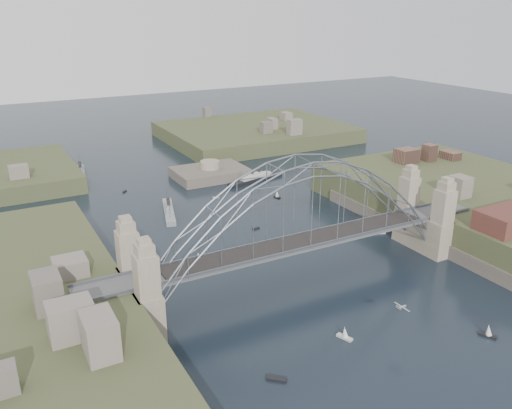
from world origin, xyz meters
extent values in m
plane|color=black|center=(0.00, 0.00, 0.00)|extent=(500.00, 500.00, 0.00)
cube|color=#525255|center=(0.00, 0.00, 8.00)|extent=(84.00, 6.00, 0.70)
cube|color=slate|center=(0.00, -3.00, 8.55)|extent=(84.00, 0.25, 0.50)
cube|color=slate|center=(0.00, 3.00, 8.55)|extent=(84.00, 0.25, 0.50)
cube|color=black|center=(0.00, 0.00, 8.55)|extent=(55.20, 5.20, 0.35)
cube|color=gray|center=(-31.50, -5.00, 8.85)|extent=(3.40, 3.40, 17.70)
cube|color=gray|center=(-31.50, 5.00, 8.85)|extent=(3.40, 3.40, 17.70)
cube|color=gray|center=(31.50, -5.00, 8.85)|extent=(3.40, 3.40, 17.70)
cube|color=gray|center=(31.50, 5.00, 8.85)|extent=(3.40, 3.40, 17.70)
cube|color=gray|center=(-31.50, 0.00, 4.00)|extent=(4.08, 13.80, 8.00)
cube|color=gray|center=(31.50, 0.00, 4.00)|extent=(4.08, 13.80, 8.00)
cube|color=#534A42|center=(-35.50, 0.00, 1.00)|extent=(6.00, 70.00, 4.00)
cube|color=#3D4425|center=(58.00, 0.00, 2.00)|extent=(50.00, 90.00, 12.00)
cube|color=#534A42|center=(35.50, 0.00, 1.00)|extent=(6.00, 70.00, 4.00)
cube|color=#3D4425|center=(50.00, 110.00, 0.75)|extent=(70.00, 55.00, 9.50)
cube|color=#534A42|center=(12.00, 70.00, -0.50)|extent=(22.00, 16.00, 7.00)
cylinder|color=gray|center=(12.00, 70.00, 4.20)|extent=(6.00, 6.00, 2.40)
cube|color=gray|center=(-10.10, 46.42, 0.39)|extent=(7.16, 17.72, 1.58)
cube|color=gray|center=(-10.10, 46.42, 1.58)|extent=(4.39, 9.88, 1.18)
cube|color=gray|center=(-10.10, 46.42, 2.47)|extent=(2.47, 4.63, 0.79)
cylinder|color=black|center=(-10.44, 45.23, 3.16)|extent=(0.85, 0.85, 1.58)
cylinder|color=black|center=(-9.76, 47.62, 3.16)|extent=(0.85, 0.85, 1.58)
cylinder|color=slate|center=(-11.57, 41.30, 2.96)|extent=(0.16, 0.16, 3.95)
cylinder|color=slate|center=(-8.64, 51.54, 2.96)|extent=(0.16, 0.16, 3.95)
cube|color=gray|center=(-23.37, 90.67, 0.46)|extent=(5.40, 18.49, 1.83)
cube|color=gray|center=(-23.37, 90.67, 1.83)|extent=(3.47, 10.25, 1.37)
cube|color=gray|center=(-23.37, 90.67, 2.86)|extent=(2.10, 4.74, 0.92)
cylinder|color=black|center=(-23.58, 89.41, 3.66)|extent=(0.91, 0.91, 1.83)
cylinder|color=black|center=(-23.17, 91.94, 3.66)|extent=(0.91, 0.91, 1.83)
cylinder|color=slate|center=(-24.25, 85.25, 3.44)|extent=(0.18, 0.18, 4.58)
cylinder|color=slate|center=(-22.50, 96.10, 3.44)|extent=(0.18, 0.18, 4.58)
cube|color=black|center=(22.89, 60.12, 0.37)|extent=(20.29, 7.39, 1.47)
cube|color=#BBBBB6|center=(22.89, 60.12, 1.47)|extent=(11.29, 4.60, 1.10)
cube|color=#BBBBB6|center=(22.89, 60.12, 2.30)|extent=(5.27, 2.65, 0.73)
cylinder|color=black|center=(21.52, 59.79, 2.94)|extent=(0.99, 0.99, 1.47)
cylinder|color=black|center=(24.27, 60.45, 2.94)|extent=(0.99, 0.99, 1.47)
cylinder|color=slate|center=(17.00, 58.71, 2.76)|extent=(0.15, 0.15, 3.67)
cylinder|color=slate|center=(28.79, 61.53, 2.76)|extent=(0.15, 0.15, 3.67)
cube|color=#AAABB2|center=(3.27, -23.62, 5.85)|extent=(1.60, 0.31, 0.28)
cube|color=#AAABB2|center=(3.27, -23.62, 5.90)|extent=(0.31, 3.18, 0.06)
cube|color=#AAABB2|center=(2.48, -23.63, 6.00)|extent=(0.17, 1.00, 0.35)
cube|color=#BBBBB6|center=(-14.00, 17.47, 0.15)|extent=(2.46, 1.14, 0.45)
cylinder|color=slate|center=(-14.00, 17.47, 1.20)|extent=(0.08, 0.08, 2.20)
cone|color=silver|center=(-14.00, 17.47, 1.20)|extent=(1.38, 1.18, 1.92)
cube|color=#BBBBB6|center=(4.78, 26.85, 0.15)|extent=(1.95, 0.92, 0.45)
cube|color=#BBBBB6|center=(-4.22, -19.35, 0.15)|extent=(1.74, 2.83, 0.45)
cylinder|color=slate|center=(-4.22, -19.35, 1.20)|extent=(0.08, 0.08, 2.20)
cone|color=silver|center=(-4.22, -19.35, 1.20)|extent=(1.36, 1.50, 1.92)
cube|color=#BBBBB6|center=(20.78, 43.78, 0.15)|extent=(1.03, 2.34, 0.45)
cylinder|color=slate|center=(20.78, 43.78, 1.20)|extent=(0.08, 0.08, 2.20)
cone|color=silver|center=(20.78, 43.78, 1.20)|extent=(1.15, 1.36, 1.92)
cube|color=#BBBBB6|center=(-30.95, 59.45, 0.15)|extent=(2.07, 3.67, 0.45)
cube|color=#BBBBB6|center=(5.54, 51.66, 0.15)|extent=(1.75, 0.63, 0.45)
cube|color=#BBBBB6|center=(16.39, -29.95, 0.15)|extent=(2.15, 2.86, 0.45)
cylinder|color=slate|center=(16.39, -29.95, 1.20)|extent=(0.08, 0.08, 2.20)
cone|color=silver|center=(16.39, -29.95, 1.20)|extent=(1.48, 1.57, 1.92)
cube|color=#BBBBB6|center=(-15.43, 69.18, 0.15)|extent=(1.59, 1.71, 0.45)
cube|color=#BBBBB6|center=(29.14, 10.55, 0.15)|extent=(2.79, 1.84, 0.45)
cube|color=#BBBBB6|center=(-18.94, -22.80, 0.15)|extent=(2.80, 2.67, 0.45)
camera|label=1|loc=(-50.88, -75.25, 49.32)|focal=36.88mm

